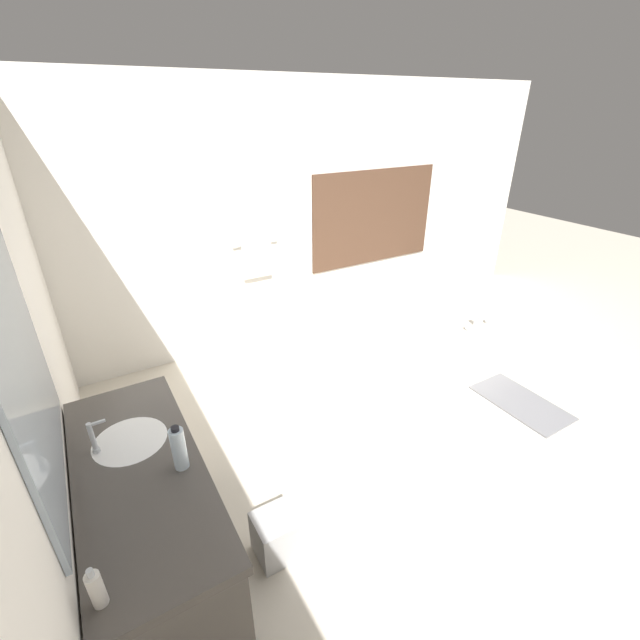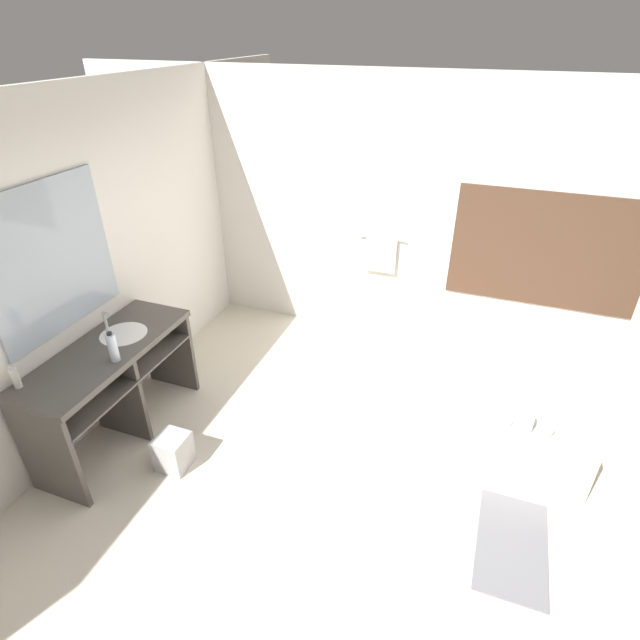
{
  "view_description": "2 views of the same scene",
  "coord_description": "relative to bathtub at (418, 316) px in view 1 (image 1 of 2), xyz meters",
  "views": [
    {
      "loc": [
        -1.91,
        -1.88,
        2.44
      ],
      "look_at": [
        -0.32,
        0.82,
        0.85
      ],
      "focal_mm": 24.0,
      "sensor_mm": 36.0,
      "label": 1
    },
    {
      "loc": [
        0.77,
        -2.55,
        3.03
      ],
      "look_at": [
        -0.48,
        0.82,
        0.89
      ],
      "focal_mm": 28.0,
      "sensor_mm": 36.0,
      "label": 2
    }
  ],
  "objects": [
    {
      "name": "soap_dispenser",
      "position": [
        -3.37,
        -2.01,
        0.66
      ],
      "size": [
        0.05,
        0.05,
        0.18
      ],
      "color": "white",
      "rests_on": "vanity_counter"
    },
    {
      "name": "sink_faucet",
      "position": [
        -3.3,
        -1.19,
        0.67
      ],
      "size": [
        0.09,
        0.04,
        0.18
      ],
      "color": "silver",
      "rests_on": "vanity_counter"
    },
    {
      "name": "bathtub",
      "position": [
        0.0,
        0.0,
        0.0
      ],
      "size": [
        0.97,
        1.81,
        0.64
      ],
      "color": "silver",
      "rests_on": "ground_plane"
    },
    {
      "name": "ground_plane",
      "position": [
        -1.25,
        -1.28,
        -0.29
      ],
      "size": [
        16.0,
        16.0,
        0.0
      ],
      "primitive_type": "plane",
      "color": "beige",
      "rests_on": "ground"
    },
    {
      "name": "wall_back_with_blinds",
      "position": [
        -1.2,
        0.94,
        1.06
      ],
      "size": [
        7.4,
        0.13,
        2.7
      ],
      "color": "white",
      "rests_on": "ground_plane"
    },
    {
      "name": "wall_left_with_mirror",
      "position": [
        -3.48,
        -1.29,
        1.07
      ],
      "size": [
        0.08,
        7.4,
        2.7
      ],
      "color": "white",
      "rests_on": "ground_plane"
    },
    {
      "name": "water_bottle_1",
      "position": [
        -2.96,
        -1.51,
        0.7
      ],
      "size": [
        0.07,
        0.07,
        0.24
      ],
      "color": "silver",
      "rests_on": "vanity_counter"
    },
    {
      "name": "bath_mat",
      "position": [
        0.01,
        -1.41,
        -0.28
      ],
      "size": [
        0.45,
        0.82,
        0.02
      ],
      "color": "slate",
      "rests_on": "ground_plane"
    },
    {
      "name": "waste_bin",
      "position": [
        -2.53,
        -1.59,
        -0.14
      ],
      "size": [
        0.24,
        0.24,
        0.3
      ],
      "color": "#B2B2B2",
      "rests_on": "ground_plane"
    },
    {
      "name": "vanity_counter",
      "position": [
        -3.14,
        -1.39,
        0.36
      ],
      "size": [
        0.58,
        1.48,
        0.87
      ],
      "color": "#4C4742",
      "rests_on": "ground_plane"
    }
  ]
}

